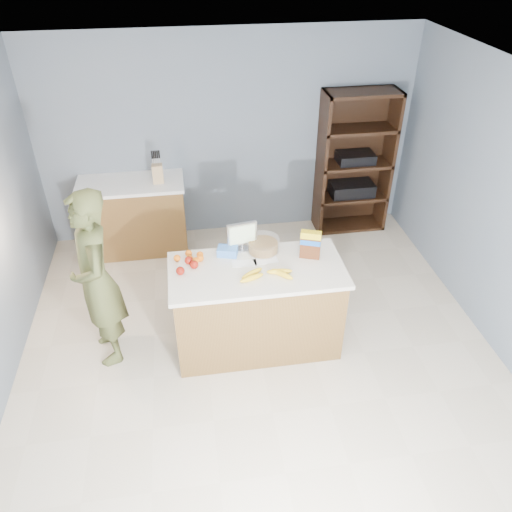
{
  "coord_description": "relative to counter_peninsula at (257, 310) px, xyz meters",
  "views": [
    {
      "loc": [
        -0.56,
        -3.2,
        3.5
      ],
      "look_at": [
        0.0,
        0.35,
        1.0
      ],
      "focal_mm": 35.0,
      "sensor_mm": 36.0,
      "label": 1
    }
  ],
  "objects": [
    {
      "name": "person",
      "position": [
        -1.4,
        0.1,
        0.44
      ],
      "size": [
        0.57,
        0.71,
        1.71
      ],
      "primitive_type": "imported",
      "rotation": [
        0.0,
        0.0,
        -1.29
      ],
      "color": "#4A4F28",
      "rests_on": "ground"
    },
    {
      "name": "walls",
      "position": [
        0.0,
        -0.3,
        1.24
      ],
      "size": [
        4.52,
        5.02,
        2.51
      ],
      "color": "slate",
      "rests_on": "ground"
    },
    {
      "name": "floor",
      "position": [
        0.0,
        -0.3,
        -0.42
      ],
      "size": [
        4.5,
        5.0,
        0.02
      ],
      "primitive_type": "cube",
      "color": "beige",
      "rests_on": "ground"
    },
    {
      "name": "apples",
      "position": [
        -0.6,
        0.09,
        0.52
      ],
      "size": [
        0.2,
        0.22,
        0.08
      ],
      "color": "maroon",
      "rests_on": "counter_peninsula"
    },
    {
      "name": "cereal_box",
      "position": [
        0.5,
        0.1,
        0.64
      ],
      "size": [
        0.19,
        0.13,
        0.27
      ],
      "color": "#592B14",
      "rests_on": "counter_peninsula"
    },
    {
      "name": "shelving_unit",
      "position": [
        1.55,
        2.05,
        0.45
      ],
      "size": [
        0.9,
        0.4,
        1.8
      ],
      "color": "black",
      "rests_on": "ground"
    },
    {
      "name": "salad_bowl",
      "position": [
        0.1,
        0.27,
        0.54
      ],
      "size": [
        0.3,
        0.3,
        0.13
      ],
      "color": "#267219",
      "rests_on": "counter_peninsula"
    },
    {
      "name": "bananas",
      "position": [
        0.06,
        -0.13,
        0.51
      ],
      "size": [
        0.48,
        0.23,
        0.05
      ],
      "color": "yellow",
      "rests_on": "counter_peninsula"
    },
    {
      "name": "back_cabinet",
      "position": [
        -1.2,
        1.9,
        0.04
      ],
      "size": [
        1.24,
        0.62,
        0.9
      ],
      "color": "brown",
      "rests_on": "ground"
    },
    {
      "name": "knife_block",
      "position": [
        -0.86,
        1.85,
        0.6
      ],
      "size": [
        0.12,
        0.1,
        0.31
      ],
      "color": "tan",
      "rests_on": "back_cabinet"
    },
    {
      "name": "blue_carton",
      "position": [
        -0.23,
        0.25,
        0.52
      ],
      "size": [
        0.21,
        0.16,
        0.08
      ],
      "primitive_type": "cube",
      "rotation": [
        0.0,
        0.0,
        -0.26
      ],
      "color": "blue",
      "rests_on": "counter_peninsula"
    },
    {
      "name": "tv",
      "position": [
        -0.09,
        0.32,
        0.64
      ],
      "size": [
        0.28,
        0.12,
        0.28
      ],
      "color": "silver",
      "rests_on": "counter_peninsula"
    },
    {
      "name": "counter_peninsula",
      "position": [
        0.0,
        0.0,
        0.0
      ],
      "size": [
        1.56,
        0.76,
        0.9
      ],
      "color": "brown",
      "rests_on": "ground"
    },
    {
      "name": "envelopes",
      "position": [
        -0.0,
        0.1,
        0.49
      ],
      "size": [
        0.42,
        0.14,
        0.0
      ],
      "color": "white",
      "rests_on": "counter_peninsula"
    },
    {
      "name": "oranges",
      "position": [
        -0.56,
        0.22,
        0.52
      ],
      "size": [
        0.27,
        0.19,
        0.06
      ],
      "color": "orange",
      "rests_on": "counter_peninsula"
    }
  ]
}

